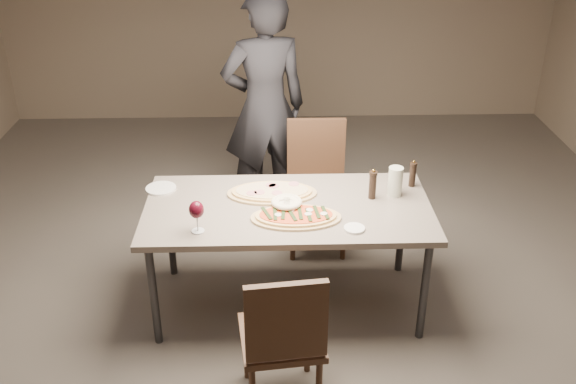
{
  "coord_description": "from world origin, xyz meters",
  "views": [
    {
      "loc": [
        -0.1,
        -3.51,
        2.7
      ],
      "look_at": [
        0.0,
        0.0,
        0.85
      ],
      "focal_mm": 40.0,
      "sensor_mm": 36.0,
      "label": 1
    }
  ],
  "objects_px": {
    "ham_pizza": "(272,192)",
    "chair_far": "(317,178)",
    "zucchini_pizza": "(296,216)",
    "pepper_mill_left": "(373,184)",
    "chair_near": "(283,335)",
    "diner": "(265,108)",
    "bread_basket": "(287,204)",
    "carafe": "(395,181)",
    "dining_table": "(288,214)"
  },
  "relations": [
    {
      "from": "ham_pizza",
      "to": "chair_far",
      "type": "bearing_deg",
      "value": 72.92
    },
    {
      "from": "zucchini_pizza",
      "to": "pepper_mill_left",
      "type": "relative_size",
      "value": 2.66
    },
    {
      "from": "pepper_mill_left",
      "to": "chair_near",
      "type": "bearing_deg",
      "value": -120.01
    },
    {
      "from": "chair_near",
      "to": "chair_far",
      "type": "relative_size",
      "value": 0.94
    },
    {
      "from": "chair_near",
      "to": "diner",
      "type": "relative_size",
      "value": 0.49
    },
    {
      "from": "bread_basket",
      "to": "pepper_mill_left",
      "type": "bearing_deg",
      "value": 13.95
    },
    {
      "from": "carafe",
      "to": "chair_far",
      "type": "bearing_deg",
      "value": 123.91
    },
    {
      "from": "dining_table",
      "to": "carafe",
      "type": "xyz_separation_m",
      "value": [
        0.69,
        0.13,
        0.15
      ]
    },
    {
      "from": "dining_table",
      "to": "zucchini_pizza",
      "type": "xyz_separation_m",
      "value": [
        0.04,
        -0.16,
        0.07
      ]
    },
    {
      "from": "zucchini_pizza",
      "to": "chair_far",
      "type": "xyz_separation_m",
      "value": [
        0.19,
        0.96,
        -0.22
      ]
    },
    {
      "from": "ham_pizza",
      "to": "bread_basket",
      "type": "relative_size",
      "value": 3.04
    },
    {
      "from": "diner",
      "to": "chair_far",
      "type": "bearing_deg",
      "value": 116.65
    },
    {
      "from": "zucchini_pizza",
      "to": "ham_pizza",
      "type": "distance_m",
      "value": 0.35
    },
    {
      "from": "zucchini_pizza",
      "to": "diner",
      "type": "bearing_deg",
      "value": 86.22
    },
    {
      "from": "zucchini_pizza",
      "to": "bread_basket",
      "type": "relative_size",
      "value": 2.87
    },
    {
      "from": "dining_table",
      "to": "diner",
      "type": "distance_m",
      "value": 1.3
    },
    {
      "from": "pepper_mill_left",
      "to": "ham_pizza",
      "type": "bearing_deg",
      "value": 173.89
    },
    {
      "from": "diner",
      "to": "bread_basket",
      "type": "bearing_deg",
      "value": 82.86
    },
    {
      "from": "carafe",
      "to": "chair_near",
      "type": "distance_m",
      "value": 1.34
    },
    {
      "from": "dining_table",
      "to": "pepper_mill_left",
      "type": "distance_m",
      "value": 0.57
    },
    {
      "from": "carafe",
      "to": "chair_far",
      "type": "relative_size",
      "value": 0.2
    },
    {
      "from": "ham_pizza",
      "to": "carafe",
      "type": "bearing_deg",
      "value": 8.44
    },
    {
      "from": "pepper_mill_left",
      "to": "carafe",
      "type": "bearing_deg",
      "value": 14.14
    },
    {
      "from": "carafe",
      "to": "diner",
      "type": "xyz_separation_m",
      "value": [
        -0.84,
        1.14,
        0.09
      ]
    },
    {
      "from": "chair_far",
      "to": "zucchini_pizza",
      "type": "bearing_deg",
      "value": 78.74
    },
    {
      "from": "pepper_mill_left",
      "to": "diner",
      "type": "height_order",
      "value": "diner"
    },
    {
      "from": "ham_pizza",
      "to": "pepper_mill_left",
      "type": "relative_size",
      "value": 2.81
    },
    {
      "from": "dining_table",
      "to": "carafe",
      "type": "height_order",
      "value": "carafe"
    },
    {
      "from": "bread_basket",
      "to": "carafe",
      "type": "relative_size",
      "value": 0.98
    },
    {
      "from": "ham_pizza",
      "to": "bread_basket",
      "type": "distance_m",
      "value": 0.23
    },
    {
      "from": "ham_pizza",
      "to": "chair_near",
      "type": "bearing_deg",
      "value": -76.85
    },
    {
      "from": "chair_near",
      "to": "chair_far",
      "type": "height_order",
      "value": "chair_far"
    },
    {
      "from": "pepper_mill_left",
      "to": "chair_far",
      "type": "relative_size",
      "value": 0.21
    },
    {
      "from": "zucchini_pizza",
      "to": "carafe",
      "type": "xyz_separation_m",
      "value": [
        0.65,
        0.29,
        0.08
      ]
    },
    {
      "from": "dining_table",
      "to": "pepper_mill_left",
      "type": "relative_size",
      "value": 8.7
    },
    {
      "from": "chair_near",
      "to": "chair_far",
      "type": "bearing_deg",
      "value": 73.79
    },
    {
      "from": "bread_basket",
      "to": "diner",
      "type": "relative_size",
      "value": 0.1
    },
    {
      "from": "dining_table",
      "to": "chair_far",
      "type": "distance_m",
      "value": 0.85
    },
    {
      "from": "dining_table",
      "to": "carafe",
      "type": "bearing_deg",
      "value": 10.6
    },
    {
      "from": "chair_far",
      "to": "ham_pizza",
      "type": "bearing_deg",
      "value": 62.43
    },
    {
      "from": "bread_basket",
      "to": "diner",
      "type": "height_order",
      "value": "diner"
    },
    {
      "from": "zucchini_pizza",
      "to": "chair_far",
      "type": "distance_m",
      "value": 1.01
    },
    {
      "from": "carafe",
      "to": "zucchini_pizza",
      "type": "bearing_deg",
      "value": -155.86
    },
    {
      "from": "diner",
      "to": "chair_near",
      "type": "bearing_deg",
      "value": 79.39
    },
    {
      "from": "dining_table",
      "to": "zucchini_pizza",
      "type": "relative_size",
      "value": 3.27
    },
    {
      "from": "chair_far",
      "to": "diner",
      "type": "distance_m",
      "value": 0.72
    },
    {
      "from": "diner",
      "to": "carafe",
      "type": "bearing_deg",
      "value": 113.29
    },
    {
      "from": "carafe",
      "to": "bread_basket",
      "type": "bearing_deg",
      "value": -166.01
    },
    {
      "from": "ham_pizza",
      "to": "zucchini_pizza",
      "type": "bearing_deg",
      "value": -55.24
    },
    {
      "from": "carafe",
      "to": "diner",
      "type": "height_order",
      "value": "diner"
    }
  ]
}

